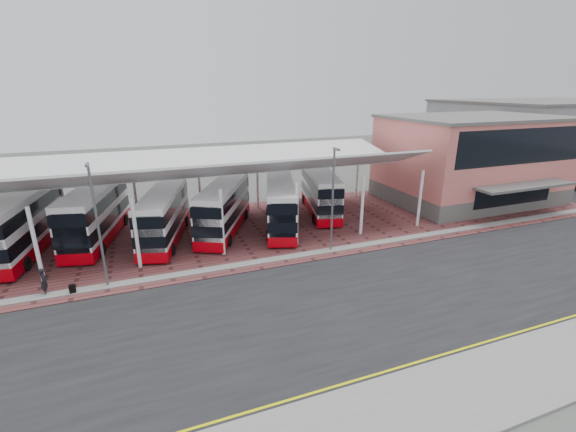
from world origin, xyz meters
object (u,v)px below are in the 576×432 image
(bus_1, at_px, (96,214))
(pedestrian, at_px, (44,281))
(bus_3, at_px, (224,208))
(bus_5, at_px, (320,192))
(terminal, at_px, (471,159))
(bus_4, at_px, (280,205))
(bus_0, at_px, (22,224))
(bus_2, at_px, (164,216))

(bus_1, relative_size, pedestrian, 6.41)
(bus_3, height_order, bus_5, bus_3)
(terminal, relative_size, bus_4, 1.76)
(terminal, distance_m, bus_5, 17.93)
(bus_4, bearing_deg, terminal, 21.29)
(pedestrian, bearing_deg, bus_1, -29.95)
(bus_0, xyz_separation_m, bus_3, (15.26, -0.93, -0.16))
(terminal, bearing_deg, bus_5, 175.54)
(terminal, bearing_deg, pedestrian, -169.65)
(bus_5, bearing_deg, terminal, 10.27)
(bus_3, bearing_deg, bus_4, 16.27)
(bus_5, bearing_deg, bus_0, -163.11)
(bus_2, height_order, bus_3, bus_3)
(bus_3, relative_size, bus_4, 0.99)
(bus_1, height_order, bus_2, bus_1)
(bus_4, distance_m, pedestrian, 18.58)
(bus_0, distance_m, bus_4, 20.24)
(pedestrian, bearing_deg, bus_5, -83.39)
(bus_0, xyz_separation_m, bus_1, (5.01, 0.81, -0.05))
(terminal, distance_m, pedestrian, 41.32)
(terminal, distance_m, bus_0, 43.16)
(bus_2, xyz_separation_m, bus_5, (15.17, 2.17, 0.02))
(bus_5, bearing_deg, bus_1, -164.85)
(bus_2, bearing_deg, bus_5, 23.89)
(bus_1, bearing_deg, bus_2, -8.61)
(bus_5, bearing_deg, bus_2, -157.15)
(bus_1, bearing_deg, bus_5, 12.92)
(terminal, height_order, pedestrian, terminal)
(bus_2, height_order, bus_4, bus_4)
(bus_2, bearing_deg, terminal, 17.14)
(terminal, height_order, bus_5, terminal)
(bus_2, relative_size, bus_5, 0.99)
(bus_2, relative_size, bus_3, 1.00)
(terminal, height_order, bus_2, terminal)
(terminal, distance_m, bus_3, 27.95)
(bus_1, bearing_deg, pedestrian, -93.01)
(bus_3, xyz_separation_m, bus_5, (10.14, 1.89, -0.03))
(pedestrian, bearing_deg, bus_2, -63.50)
(bus_2, xyz_separation_m, pedestrian, (-7.61, -6.60, -1.19))
(bus_0, bearing_deg, bus_2, 1.55)
(bus_1, relative_size, bus_5, 1.07)
(bus_0, relative_size, pedestrian, 6.54)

